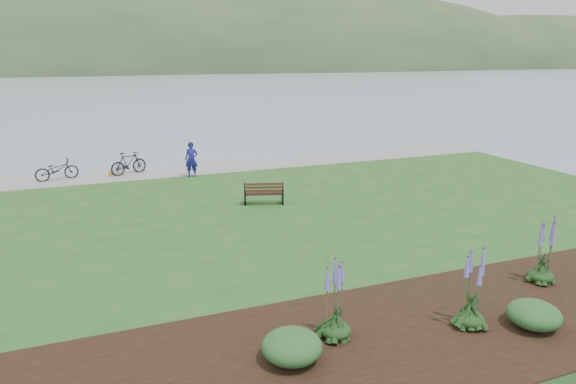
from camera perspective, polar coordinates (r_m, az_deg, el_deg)
name	(u,v)px	position (r m, az deg, el deg)	size (l,w,h in m)	color
ground	(219,221)	(19.01, -7.71, -3.19)	(600.00, 600.00, 0.00)	gray
lawn	(233,233)	(17.11, -6.12, -4.53)	(34.00, 20.00, 0.40)	#224F1C
shoreline_path	(184,171)	(25.44, -11.49, 2.28)	(34.00, 2.20, 0.03)	gray
garden_bed	(467,320)	(11.91, 19.23, -13.30)	(24.00, 4.40, 0.04)	black
far_hillside	(156,72)	(189.23, -14.41, 12.82)	(580.00, 80.00, 38.00)	#324C2B
park_bench	(264,193)	(19.38, -2.70, -0.09)	(1.58, 1.01, 0.91)	black
person	(191,156)	(24.07, -10.69, 3.90)	(0.70, 0.48, 1.92)	navy
bicycle_a	(57,170)	(25.34, -24.31, 2.28)	(1.86, 0.65, 0.98)	black
bicycle_b	(128,163)	(25.33, -17.31, 3.07)	(1.81, 0.52, 1.09)	black
pannier	(111,173)	(25.38, -19.08, 1.99)	(0.16, 0.25, 0.27)	gold
echium_0	(472,292)	(11.34, 19.78, -10.42)	(0.62, 0.62, 1.91)	#133312
echium_1	(544,253)	(14.13, 26.56, -6.11)	(0.62, 0.62, 1.89)	#133312
echium_4	(337,299)	(10.31, 5.42, -11.76)	(0.62, 0.62, 2.07)	#133312
shrub_0	(292,346)	(9.84, 0.45, -16.77)	(1.13, 1.13, 0.57)	#1E4C21
shrub_1	(534,315)	(12.02, 25.67, -12.18)	(1.08, 1.08, 0.54)	#1E4C21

